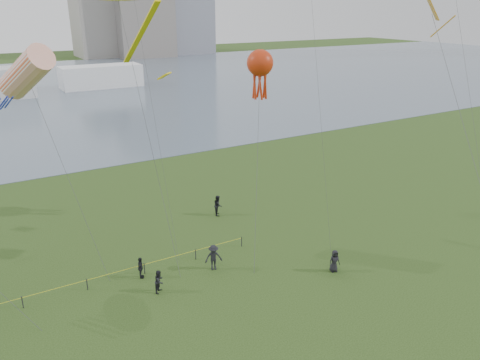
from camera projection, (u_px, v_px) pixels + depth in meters
lake at (37, 91)px, 104.01m from camera, size 400.00×120.00×0.08m
building_mid at (139, 2)px, 169.20m from camera, size 20.00×20.00×38.00m
building_low at (97, 17)px, 169.22m from camera, size 16.00×18.00×28.00m
pavilion_right at (101, 76)px, 108.11m from camera, size 18.00×7.00×5.00m
spectator_a at (159, 281)px, 30.96m from camera, size 0.98×0.98×1.60m
spectator_b at (214, 257)px, 33.54m from camera, size 1.40×1.03×1.94m
spectator_c at (141, 268)px, 32.56m from camera, size 0.67×1.00×1.58m
spectator_d at (334, 261)px, 33.36m from camera, size 0.90×0.68×1.66m
spectator_g at (218, 205)px, 42.39m from camera, size 1.04×1.13×1.87m
kite_windsock at (26, 73)px, 30.06m from camera, size 5.17×7.30×15.82m
kite_octopus at (260, 64)px, 37.66m from camera, size 6.47×9.13×14.67m
kite_delta at (437, 24)px, 28.18m from camera, size 4.95×13.53×18.44m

